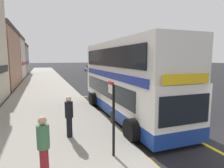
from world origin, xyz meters
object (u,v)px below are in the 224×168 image
(parked_car_teal_ahead, at_px, (99,73))
(bus_stop_sign, at_px, (113,112))
(pedestrian_waiting_near_sign, at_px, (43,145))
(pedestrian_further_back, at_px, (69,115))
(double_decker_bus, at_px, (127,82))
(parked_car_silver_kerbside, at_px, (90,68))

(parked_car_teal_ahead, bearing_deg, bus_stop_sign, 73.09)
(pedestrian_waiting_near_sign, distance_m, pedestrian_further_back, 2.76)
(double_decker_bus, distance_m, parked_car_teal_ahead, 24.38)
(parked_car_teal_ahead, height_order, pedestrian_further_back, pedestrian_further_back)
(parked_car_teal_ahead, xyz_separation_m, pedestrian_further_back, (-8.95, -26.29, 0.29))
(parked_car_silver_kerbside, height_order, pedestrian_waiting_near_sign, pedestrian_waiting_near_sign)
(parked_car_teal_ahead, bearing_deg, pedestrian_waiting_near_sign, 69.32)
(double_decker_bus, bearing_deg, parked_car_silver_kerbside, 79.63)
(double_decker_bus, xyz_separation_m, parked_car_teal_ahead, (5.17, 23.79, -1.26))
(pedestrian_waiting_near_sign, bearing_deg, bus_stop_sign, 13.19)
(parked_car_teal_ahead, relative_size, parked_car_silver_kerbside, 1.00)
(parked_car_teal_ahead, bearing_deg, parked_car_silver_kerbside, -99.14)
(bus_stop_sign, xyz_separation_m, parked_car_teal_ahead, (7.76, 28.33, -0.84))
(pedestrian_waiting_near_sign, relative_size, pedestrian_further_back, 1.00)
(bus_stop_sign, height_order, pedestrian_waiting_near_sign, bus_stop_sign)
(double_decker_bus, height_order, pedestrian_waiting_near_sign, double_decker_bus)
(pedestrian_waiting_near_sign, height_order, pedestrian_further_back, pedestrian_further_back)
(pedestrian_further_back, bearing_deg, parked_car_silver_kerbside, 75.36)
(bus_stop_sign, bearing_deg, parked_car_silver_kerbside, 77.46)
(bus_stop_sign, height_order, parked_car_silver_kerbside, bus_stop_sign)
(double_decker_bus, bearing_deg, parked_car_teal_ahead, 77.74)
(parked_car_silver_kerbside, height_order, pedestrian_further_back, pedestrian_further_back)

